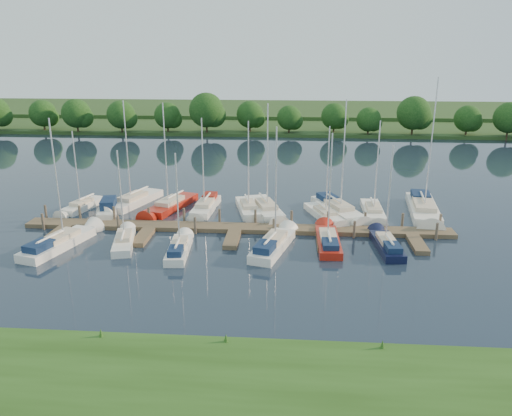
# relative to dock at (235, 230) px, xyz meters

# --- Properties ---
(ground) EXTENTS (260.00, 260.00, 0.00)m
(ground) POSITION_rel_dock_xyz_m (0.00, -7.31, -0.20)
(ground) COLOR #192333
(ground) RESTS_ON ground
(near_bank) EXTENTS (90.00, 10.00, 0.50)m
(near_bank) POSITION_rel_dock_xyz_m (0.00, -23.31, 0.05)
(near_bank) COLOR #214313
(near_bank) RESTS_ON ground
(dock) EXTENTS (40.00, 6.00, 0.40)m
(dock) POSITION_rel_dock_xyz_m (0.00, 0.00, 0.00)
(dock) COLOR #4E3E2C
(dock) RESTS_ON ground
(mooring_pilings) EXTENTS (38.24, 2.84, 2.00)m
(mooring_pilings) POSITION_rel_dock_xyz_m (0.00, 1.13, 0.40)
(mooring_pilings) COLOR #473D33
(mooring_pilings) RESTS_ON ground
(far_shore) EXTENTS (180.00, 30.00, 0.60)m
(far_shore) POSITION_rel_dock_xyz_m (0.00, 67.69, 0.10)
(far_shore) COLOR #233F18
(far_shore) RESTS_ON ground
(distant_hill) EXTENTS (220.00, 40.00, 1.40)m
(distant_hill) POSITION_rel_dock_xyz_m (0.00, 92.69, 0.50)
(distant_hill) COLOR #2F4D21
(distant_hill) RESTS_ON ground
(treeline) EXTENTS (144.27, 10.40, 8.21)m
(treeline) POSITION_rel_dock_xyz_m (-0.83, 54.32, 3.97)
(treeline) COLOR #38281C
(treeline) RESTS_ON ground
(sailboat_n_0) EXTENTS (3.02, 6.77, 8.71)m
(sailboat_n_0) POSITION_rel_dock_xyz_m (-16.92, 5.66, 0.08)
(sailboat_n_0) COLOR white
(sailboat_n_0) RESTS_ON ground
(motorboat) EXTENTS (2.74, 6.05, 2.02)m
(motorboat) POSITION_rel_dock_xyz_m (-13.55, 4.38, 0.20)
(motorboat) COLOR white
(motorboat) RESTS_ON ground
(sailboat_n_2) EXTENTS (4.51, 9.14, 11.66)m
(sailboat_n_2) POSITION_rel_dock_xyz_m (-12.07, 7.62, 0.08)
(sailboat_n_2) COLOR white
(sailboat_n_2) RESTS_ON ground
(sailboat_n_3) EXTENTS (4.37, 9.13, 11.57)m
(sailboat_n_3) POSITION_rel_dock_xyz_m (-7.70, 6.43, 0.08)
(sailboat_n_3) COLOR #A81C0F
(sailboat_n_3) RESTS_ON ground
(sailboat_n_4) EXTENTS (2.30, 7.92, 10.15)m
(sailboat_n_4) POSITION_rel_dock_xyz_m (-3.86, 6.29, 0.13)
(sailboat_n_4) COLOR white
(sailboat_n_4) RESTS_ON ground
(sailboat_n_5) EXTENTS (3.29, 7.77, 9.88)m
(sailboat_n_5) POSITION_rel_dock_xyz_m (0.70, 6.04, 0.08)
(sailboat_n_5) COLOR white
(sailboat_n_5) RESTS_ON ground
(sailboat_n_6) EXTENTS (4.47, 9.18, 11.63)m
(sailboat_n_6) POSITION_rel_dock_xyz_m (2.58, 6.02, 0.08)
(sailboat_n_6) COLOR white
(sailboat_n_6) RESTS_ON ground
(sailboat_n_7) EXTENTS (3.87, 7.52, 9.57)m
(sailboat_n_7) POSITION_rel_dock_xyz_m (8.52, 4.76, 0.07)
(sailboat_n_7) COLOR white
(sailboat_n_7) RESTS_ON ground
(sailboat_n_8) EXTENTS (5.20, 9.38, 12.03)m
(sailboat_n_8) POSITION_rel_dock_xyz_m (10.00, 6.43, 0.13)
(sailboat_n_8) COLOR white
(sailboat_n_8) RESTS_ON ground
(sailboat_n_9) EXTENTS (2.01, 7.87, 9.99)m
(sailboat_n_9) POSITION_rel_dock_xyz_m (13.50, 6.04, 0.07)
(sailboat_n_9) COLOR white
(sailboat_n_9) RESTS_ON ground
(sailboat_n_10) EXTENTS (3.83, 11.41, 14.24)m
(sailboat_n_10) POSITION_rel_dock_xyz_m (18.72, 6.95, 0.14)
(sailboat_n_10) COLOR white
(sailboat_n_10) RESTS_ON ground
(sailboat_s_0) EXTENTS (4.05, 8.96, 11.35)m
(sailboat_s_0) POSITION_rel_dock_xyz_m (-14.51, -4.60, 0.13)
(sailboat_s_0) COLOR white
(sailboat_s_0) RESTS_ON ground
(sailboat_s_1) EXTENTS (2.80, 6.67, 8.60)m
(sailboat_s_1) POSITION_rel_dock_xyz_m (-9.23, -3.71, 0.08)
(sailboat_s_1) COLOR white
(sailboat_s_1) RESTS_ON ground
(sailboat_s_2) EXTENTS (2.02, 6.76, 8.73)m
(sailboat_s_2) POSITION_rel_dock_xyz_m (-4.08, -5.19, 0.12)
(sailboat_s_2) COLOR white
(sailboat_s_2) RESTS_ON ground
(sailboat_s_3) EXTENTS (3.80, 8.41, 10.76)m
(sailboat_s_3) POSITION_rel_dock_xyz_m (3.71, -3.79, 0.14)
(sailboat_s_3) COLOR white
(sailboat_s_3) RESTS_ON ground
(sailboat_s_4) EXTENTS (1.97, 7.85, 9.97)m
(sailboat_s_4) POSITION_rel_dock_xyz_m (8.37, -2.32, 0.11)
(sailboat_s_4) COLOR #A81C0F
(sailboat_s_4) RESTS_ON ground
(sailboat_s_5) EXTENTS (2.13, 7.18, 9.17)m
(sailboat_s_5) POSITION_rel_dock_xyz_m (13.25, -2.98, 0.12)
(sailboat_s_5) COLOR black
(sailboat_s_5) RESTS_ON ground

